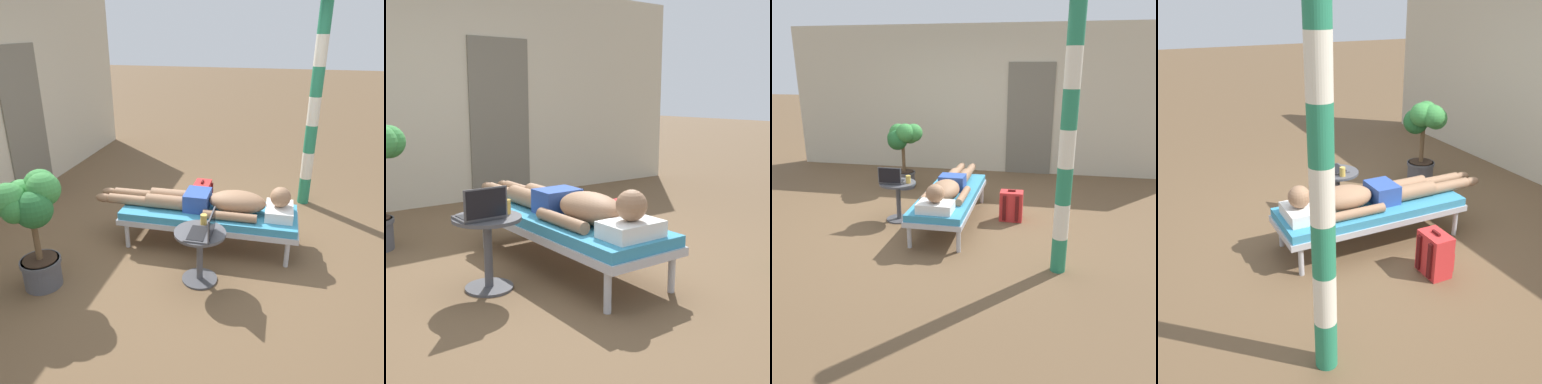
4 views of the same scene
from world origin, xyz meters
TOP-DOWN VIEW (x-y plane):
  - ground_plane at (0.00, 0.00)m, footprint 40.00×40.00m
  - house_wall_back at (0.20, 2.71)m, footprint 7.60×0.20m
  - house_door_panel at (1.08, 2.60)m, footprint 0.84×0.03m
  - lounge_chair at (0.20, -0.14)m, footprint 0.67×1.90m
  - person_reclining at (0.20, -0.20)m, footprint 0.53×2.17m
  - side_table at (-0.50, -0.19)m, footprint 0.48×0.48m
  - laptop at (-0.56, -0.24)m, footprint 0.31×0.24m
  - drink_glass at (-0.35, -0.19)m, footprint 0.06×0.06m
  - backpack at (0.98, 0.10)m, footprint 0.30×0.26m
  - potted_plant at (-0.90, 1.23)m, footprint 0.61×0.52m
  - porch_post at (1.57, -1.21)m, footprint 0.15×0.15m

SIDE VIEW (x-z plane):
  - ground_plane at x=0.00m, z-range 0.00..0.00m
  - backpack at x=0.98m, z-range -0.02..0.41m
  - lounge_chair at x=0.20m, z-range 0.14..0.56m
  - side_table at x=-0.50m, z-range 0.09..0.62m
  - person_reclining at x=0.20m, z-range 0.36..0.68m
  - drink_glass at x=-0.35m, z-range 0.52..0.62m
  - laptop at x=-0.56m, z-range 0.47..0.69m
  - potted_plant at x=-0.90m, z-range 0.19..1.29m
  - house_door_panel at x=1.08m, z-range 0.00..2.04m
  - porch_post at x=1.57m, z-range 0.00..2.52m
  - house_wall_back at x=0.20m, z-range 0.00..2.70m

